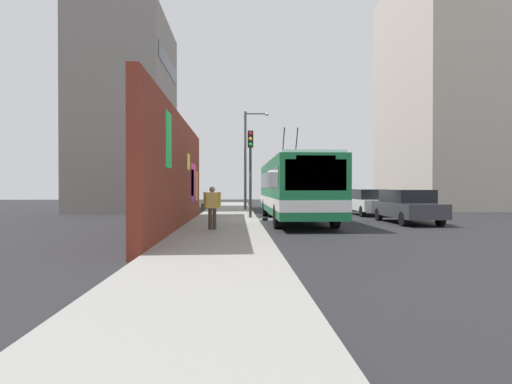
{
  "coord_description": "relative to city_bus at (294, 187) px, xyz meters",
  "views": [
    {
      "loc": [
        -20.3,
        1.02,
        1.66
      ],
      "look_at": [
        -0.33,
        0.11,
        1.47
      ],
      "focal_mm": 28.98,
      "sensor_mm": 36.0,
      "label": 1
    }
  ],
  "objects": [
    {
      "name": "parked_car_dark_gray",
      "position": [
        -1.28,
        -5.2,
        -0.88
      ],
      "size": [
        4.75,
        1.86,
        1.58
      ],
      "color": "#38383D",
      "rests_on": "ground_plane"
    },
    {
      "name": "building_far_left",
      "position": [
        10.51,
        11.0,
        5.26
      ],
      "size": [
        8.95,
        6.15,
        13.95
      ],
      "color": "gray",
      "rests_on": "ground_plane"
    },
    {
      "name": "ground_plane",
      "position": [
        -0.14,
        1.8,
        -1.72
      ],
      "size": [
        80.0,
        80.0,
        0.0
      ],
      "primitive_type": "plane",
      "color": "#232326"
    },
    {
      "name": "graffiti_wall",
      "position": [
        -3.88,
        5.15,
        0.52
      ],
      "size": [
        14.46,
        0.32,
        4.48
      ],
      "color": "maroon",
      "rests_on": "ground_plane"
    },
    {
      "name": "parked_car_white",
      "position": [
        4.34,
        -5.2,
        -0.88
      ],
      "size": [
        4.13,
        1.88,
        1.58
      ],
      "color": "white",
      "rests_on": "ground_plane"
    },
    {
      "name": "parked_car_silver",
      "position": [
        16.75,
        -5.2,
        -0.88
      ],
      "size": [
        4.18,
        1.73,
        1.58
      ],
      "color": "#B7B7BC",
      "rests_on": "ground_plane"
    },
    {
      "name": "pedestrian_near_wall",
      "position": [
        -5.33,
        3.74,
        -0.66
      ],
      "size": [
        0.22,
        0.72,
        1.56
      ],
      "color": "#3F3326",
      "rests_on": "sidewalk_slab"
    },
    {
      "name": "building_far_right",
      "position": [
        13.03,
        -15.2,
        7.77
      ],
      "size": [
        12.24,
        9.67,
        18.98
      ],
      "color": "#B2A899",
      "rests_on": "ground_plane"
    },
    {
      "name": "city_bus",
      "position": [
        0.0,
        0.0,
        0.0
      ],
      "size": [
        11.54,
        2.66,
        4.85
      ],
      "color": "#19723F",
      "rests_on": "ground_plane"
    },
    {
      "name": "sidewalk_slab",
      "position": [
        -0.14,
        3.4,
        -1.64
      ],
      "size": [
        48.0,
        3.2,
        0.15
      ],
      "primitive_type": "cube",
      "color": "gray",
      "rests_on": "ground_plane"
    },
    {
      "name": "traffic_light",
      "position": [
        0.56,
        2.15,
        1.41
      ],
      "size": [
        0.49,
        0.28,
        4.44
      ],
      "color": "#2D382D",
      "rests_on": "sidewalk_slab"
    },
    {
      "name": "parked_car_navy",
      "position": [
        10.55,
        -5.2,
        -0.88
      ],
      "size": [
        4.19,
        1.85,
        1.58
      ],
      "color": "navy",
      "rests_on": "ground_plane"
    },
    {
      "name": "curbside_puddle",
      "position": [
        1.41,
        1.2,
        -1.71
      ],
      "size": [
        1.95,
        1.95,
        0.0
      ],
      "primitive_type": "cylinder",
      "color": "black",
      "rests_on": "ground_plane"
    },
    {
      "name": "street_lamp",
      "position": [
        8.64,
        2.06,
        2.38
      ],
      "size": [
        0.44,
        1.75,
        6.9
      ],
      "color": "#4C4C51",
      "rests_on": "sidewalk_slab"
    }
  ]
}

